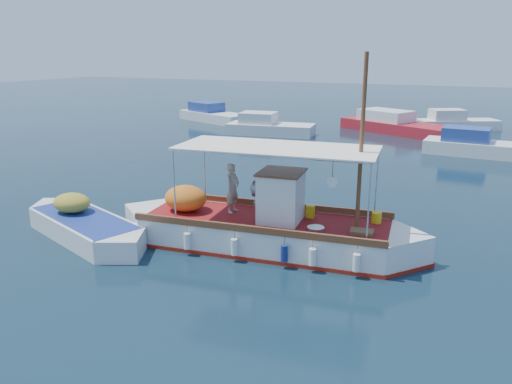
% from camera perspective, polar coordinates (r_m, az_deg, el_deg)
% --- Properties ---
extents(ground, '(160.00, 160.00, 0.00)m').
position_cam_1_polar(ground, '(16.21, 4.19, -5.78)').
color(ground, black).
rests_on(ground, ground).
extents(fishing_caique, '(10.04, 3.41, 6.15)m').
position_cam_1_polar(fishing_caique, '(15.71, 0.84, -4.36)').
color(fishing_caique, white).
rests_on(fishing_caique, ground).
extents(dinghy, '(5.92, 3.29, 1.54)m').
position_cam_1_polar(dinghy, '(17.51, -19.07, -3.85)').
color(dinghy, white).
rests_on(dinghy, ground).
extents(bg_boat_nw, '(6.54, 3.17, 1.80)m').
position_cam_1_polar(bg_boat_nw, '(36.91, 1.38, 7.35)').
color(bg_boat_nw, silver).
rests_on(bg_boat_nw, ground).
extents(bg_boat_n, '(9.73, 6.80, 1.80)m').
position_cam_1_polar(bg_boat_n, '(39.19, 15.88, 7.25)').
color(bg_boat_n, '#A91C25').
rests_on(bg_boat_n, ground).
extents(bg_boat_ne, '(6.61, 2.67, 1.80)m').
position_cam_1_polar(bg_boat_ne, '(32.22, 24.11, 4.71)').
color(bg_boat_ne, silver).
rests_on(bg_boat_ne, ground).
extents(bg_boat_far_w, '(7.50, 4.92, 1.80)m').
position_cam_1_polar(bg_boat_far_w, '(44.13, -4.99, 8.70)').
color(bg_boat_far_w, silver).
rests_on(bg_boat_far_w, ground).
extents(bg_boat_far_n, '(6.32, 4.56, 1.80)m').
position_cam_1_polar(bg_boat_far_n, '(41.99, 21.81, 7.27)').
color(bg_boat_far_n, silver).
rests_on(bg_boat_far_n, ground).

